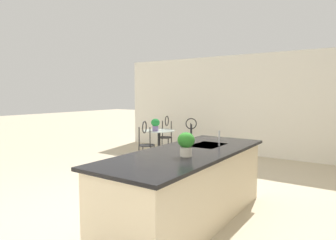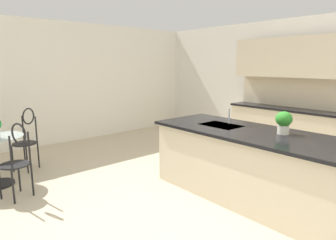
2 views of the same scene
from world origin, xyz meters
name	(u,v)px [view 1 (image 1 of 2)]	position (x,y,z in m)	size (l,w,h in m)	color
ground_plane	(150,200)	(0.00, 0.00, 0.00)	(40.00, 40.00, 0.00)	beige
wall_left_window	(247,105)	(-4.26, 0.00, 1.35)	(0.12, 7.80, 2.70)	silver
kitchen_island	(188,185)	(0.30, 0.85, 0.46)	(2.80, 1.06, 0.92)	beige
bistro_table	(159,142)	(-2.43, -1.60, 0.45)	(0.80, 0.80, 0.74)	black
chair_near_window	(146,141)	(-1.75, -1.48, 0.57)	(0.52, 0.49, 1.04)	black
chair_by_island	(166,133)	(-3.13, -1.88, 0.57)	(0.52, 0.47, 1.04)	black
chair_toward_desk	(187,137)	(-2.88, -1.03, 0.57)	(0.53, 0.53, 1.04)	black
sink_faucet	(219,138)	(-0.25, 1.03, 1.03)	(0.02, 0.02, 0.22)	#B2B5BA
potted_plant_on_table	(155,124)	(-2.29, -1.61, 0.91)	(0.21, 0.21, 0.30)	#7A669E
potted_plant_counter_near	(186,143)	(0.60, 1.00, 1.08)	(0.20, 0.20, 0.28)	beige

